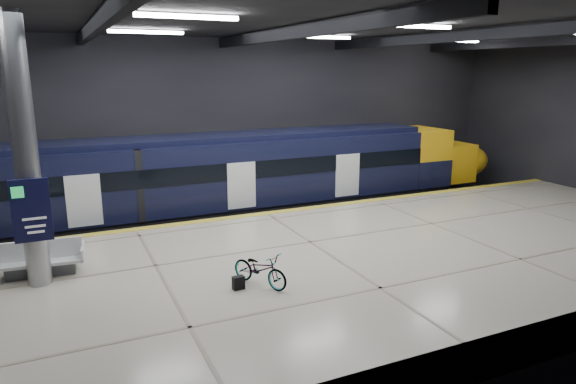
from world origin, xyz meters
TOP-DOWN VIEW (x-y plane):
  - ground at (0.00, 0.00)m, footprint 30.00×30.00m
  - room_shell at (-0.00, 0.00)m, footprint 30.10×16.10m
  - platform at (0.00, -2.50)m, footprint 30.00×11.00m
  - safety_strip at (0.00, 2.75)m, footprint 30.00×0.40m
  - rails at (0.00, 5.50)m, footprint 30.00×1.52m
  - train at (-1.76, 5.50)m, footprint 29.40×2.84m
  - bench at (-7.98, -0.38)m, footprint 2.34×1.16m
  - bicycle at (-2.77, -3.55)m, footprint 1.37×1.80m
  - pannier_bag at (-3.37, -3.55)m, footprint 0.32×0.21m
  - info_column at (-8.00, -1.03)m, footprint 0.90×0.78m

SIDE VIEW (x-z plane):
  - ground at x=0.00m, z-range 0.00..0.00m
  - rails at x=0.00m, z-range 0.00..0.16m
  - platform at x=0.00m, z-range 0.00..1.10m
  - safety_strip at x=0.00m, z-range 1.10..1.11m
  - pannier_bag at x=-3.37m, z-range 1.10..1.45m
  - bench at x=-7.98m, z-range 0.95..1.95m
  - bicycle at x=-2.77m, z-range 1.10..2.01m
  - train at x=-1.76m, z-range 0.16..3.95m
  - info_column at x=-8.00m, z-range 1.01..7.91m
  - room_shell at x=0.00m, z-range 1.69..9.74m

